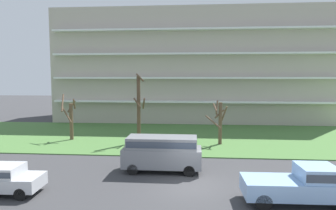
{
  "coord_description": "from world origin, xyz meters",
  "views": [
    {
      "loc": [
        0.01,
        -16.71,
        6.31
      ],
      "look_at": [
        -1.86,
        6.0,
        4.14
      ],
      "focal_mm": 31.59,
      "sensor_mm": 36.0,
      "label": 1
    }
  ],
  "objects_px": {
    "tree_left": "(139,109)",
    "tree_center": "(219,121)",
    "pickup_blue_near_left": "(303,184)",
    "van_gray_center_right": "(162,151)",
    "sedan_silver_center_left": "(0,178)",
    "tree_far_left": "(70,118)"
  },
  "relations": [
    {
      "from": "tree_left",
      "to": "tree_center",
      "type": "xyz_separation_m",
      "value": [
        7.57,
        -0.13,
        -1.07
      ]
    },
    {
      "from": "tree_far_left",
      "to": "pickup_blue_near_left",
      "type": "bearing_deg",
      "value": -37.39
    },
    {
      "from": "tree_center",
      "to": "van_gray_center_right",
      "type": "xyz_separation_m",
      "value": [
        -4.51,
        -8.16,
        -0.87
      ]
    },
    {
      "from": "tree_far_left",
      "to": "tree_left",
      "type": "xyz_separation_m",
      "value": [
        7.02,
        -0.65,
        1.08
      ]
    },
    {
      "from": "tree_center",
      "to": "van_gray_center_right",
      "type": "height_order",
      "value": "tree_center"
    },
    {
      "from": "tree_far_left",
      "to": "van_gray_center_right",
      "type": "relative_size",
      "value": 0.89
    },
    {
      "from": "tree_far_left",
      "to": "pickup_blue_near_left",
      "type": "height_order",
      "value": "tree_far_left"
    },
    {
      "from": "tree_left",
      "to": "van_gray_center_right",
      "type": "bearing_deg",
      "value": -69.72
    },
    {
      "from": "tree_far_left",
      "to": "tree_center",
      "type": "relative_size",
      "value": 1.12
    },
    {
      "from": "tree_center",
      "to": "tree_left",
      "type": "bearing_deg",
      "value": 178.99
    },
    {
      "from": "tree_left",
      "to": "pickup_blue_near_left",
      "type": "bearing_deg",
      "value": -50.45
    },
    {
      "from": "tree_center",
      "to": "pickup_blue_near_left",
      "type": "distance_m",
      "value": 13.06
    },
    {
      "from": "tree_far_left",
      "to": "sedan_silver_center_left",
      "type": "bearing_deg",
      "value": -82.62
    },
    {
      "from": "tree_center",
      "to": "sedan_silver_center_left",
      "type": "distance_m",
      "value": 18.09
    },
    {
      "from": "sedan_silver_center_left",
      "to": "van_gray_center_right",
      "type": "xyz_separation_m",
      "value": [
        8.34,
        4.5,
        0.52
      ]
    },
    {
      "from": "tree_left",
      "to": "van_gray_center_right",
      "type": "xyz_separation_m",
      "value": [
        3.06,
        -8.29,
        -1.93
      ]
    },
    {
      "from": "pickup_blue_near_left",
      "to": "tree_left",
      "type": "bearing_deg",
      "value": 128.28
    },
    {
      "from": "tree_left",
      "to": "sedan_silver_center_left",
      "type": "height_order",
      "value": "tree_left"
    },
    {
      "from": "tree_far_left",
      "to": "van_gray_center_right",
      "type": "xyz_separation_m",
      "value": [
        10.08,
        -8.94,
        -0.86
      ]
    },
    {
      "from": "sedan_silver_center_left",
      "to": "van_gray_center_right",
      "type": "bearing_deg",
      "value": 26.46
    },
    {
      "from": "pickup_blue_near_left",
      "to": "van_gray_center_right",
      "type": "height_order",
      "value": "van_gray_center_right"
    },
    {
      "from": "tree_far_left",
      "to": "tree_center",
      "type": "bearing_deg",
      "value": -3.06
    }
  ]
}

